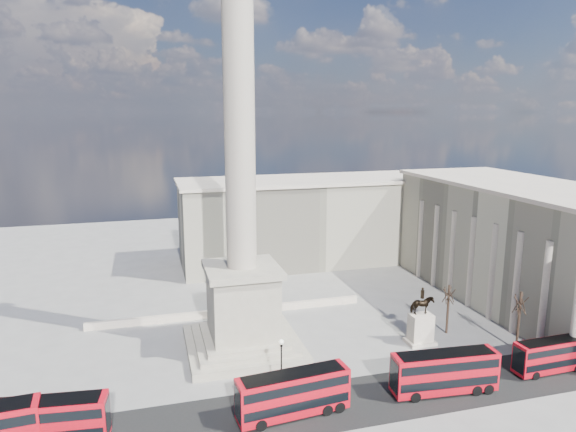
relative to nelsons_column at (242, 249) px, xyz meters
The scene contains 18 objects.
ground 13.85m from the nelsons_column, 90.00° to the right, with size 180.00×180.00×0.00m, color gray.
asphalt_road 20.41m from the nelsons_column, 71.57° to the right, with size 120.00×9.00×0.01m, color black.
nelsons_column is the anchor object (origin of this frame).
balustrade_wall 16.55m from the nelsons_column, 90.00° to the left, with size 40.00×0.60×1.10m, color beige.
building_east 45.42m from the nelsons_column, ahead, with size 19.00×46.00×18.60m.
building_northeast 40.57m from the nelsons_column, 60.26° to the left, with size 51.00×17.00×16.60m.
red_bus_a 27.23m from the nelsons_column, 145.15° to the right, with size 11.28×3.72×4.49m.
red_bus_b 19.07m from the nelsons_column, 82.58° to the right, with size 11.40×3.64×4.54m.
red_bus_c 26.69m from the nelsons_column, 40.69° to the right, with size 11.47×3.51×4.58m.
red_bus_d 38.05m from the nelsons_column, 24.79° to the right, with size 9.63×2.52×3.88m.
victorian_lamp 15.16m from the nelsons_column, 81.38° to the right, with size 0.54×0.54×6.32m.
equestrian_statue 24.94m from the nelsons_column, 11.84° to the right, with size 3.58×2.69×7.57m.
bare_tree_near 34.91m from the nelsons_column, 16.17° to the right, with size 1.84×1.84×8.05m.
bare_tree_mid 28.38m from the nelsons_column, ahead, with size 1.88×1.88×7.14m.
bare_tree_far 39.47m from the nelsons_column, ahead, with size 1.71×1.71×7.00m.
pedestrian_walking 24.64m from the nelsons_column, 30.40° to the right, with size 0.58×0.38×1.60m, color #292723.
pedestrian_standing 37.79m from the nelsons_column, 18.74° to the right, with size 0.79×0.62×1.63m, color #292723.
pedestrian_crossing 16.10m from the nelsons_column, 70.80° to the right, with size 1.05×0.44×1.79m, color #292723.
Camera 1 is at (-10.69, -54.44, 29.26)m, focal length 32.00 mm.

